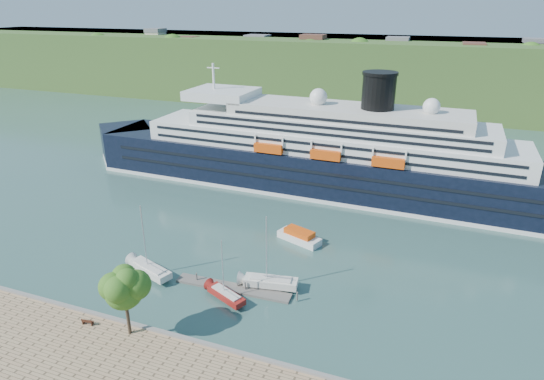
{
  "coord_description": "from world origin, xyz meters",
  "views": [
    {
      "loc": [
        26.95,
        -35.49,
        36.49
      ],
      "look_at": [
        2.7,
        30.0,
        7.61
      ],
      "focal_mm": 30.0,
      "sensor_mm": 36.0,
      "label": 1
    }
  ],
  "objects": [
    {
      "name": "ground",
      "position": [
        0.0,
        0.0,
        0.0
      ],
      "size": [
        400.0,
        400.0,
        0.0
      ],
      "primitive_type": "plane",
      "color": "#2E524F",
      "rests_on": "ground"
    },
    {
      "name": "far_hillside",
      "position": [
        0.0,
        145.0,
        12.0
      ],
      "size": [
        400.0,
        50.0,
        24.0
      ],
      "primitive_type": "cube",
      "color": "#325321",
      "rests_on": "ground"
    },
    {
      "name": "quay_coping",
      "position": [
        0.0,
        -0.2,
        1.15
      ],
      "size": [
        220.0,
        0.5,
        0.3
      ],
      "primitive_type": "cube",
      "color": "slate",
      "rests_on": "promenade"
    },
    {
      "name": "cruise_ship",
      "position": [
        4.38,
        51.9,
        12.4
      ],
      "size": [
        110.8,
        18.54,
        24.81
      ],
      "primitive_type": null,
      "rotation": [
        0.0,
        0.0,
        -0.02
      ],
      "color": "black",
      "rests_on": "ground"
    },
    {
      "name": "park_bench",
      "position": [
        -8.84,
        -1.96,
        1.45
      ],
      "size": [
        1.48,
        0.75,
        0.91
      ],
      "primitive_type": null,
      "rotation": [
        0.0,
        0.0,
        0.13
      ],
      "color": "#492214",
      "rests_on": "promenade"
    },
    {
      "name": "promenade_tree",
      "position": [
        -3.21,
        -1.5,
        5.76
      ],
      "size": [
        5.75,
        5.75,
        9.52
      ],
      "primitive_type": null,
      "color": "#29641A",
      "rests_on": "promenade"
    },
    {
      "name": "floating_pontoon",
      "position": [
        3.65,
        11.91,
        0.18
      ],
      "size": [
        16.54,
        2.65,
        0.37
      ],
      "primitive_type": null,
      "rotation": [
        0.0,
        0.0,
        0.04
      ],
      "color": "#67625B",
      "rests_on": "ground"
    },
    {
      "name": "sailboat_white_near",
      "position": [
        -8.81,
        10.73,
        5.23
      ],
      "size": [
        8.4,
        4.76,
        10.47
      ],
      "primitive_type": null,
      "rotation": [
        0.0,
        0.0,
        -0.33
      ],
      "color": "silver",
      "rests_on": "ground"
    },
    {
      "name": "sailboat_red",
      "position": [
        3.98,
        9.18,
        4.24
      ],
      "size": [
        6.73,
        4.35,
        8.48
      ],
      "primitive_type": null,
      "rotation": [
        0.0,
        0.0,
        -0.42
      ],
      "color": "maroon",
      "rests_on": "ground"
    },
    {
      "name": "sailboat_white_far",
      "position": [
        8.51,
        13.84,
        5.23
      ],
      "size": [
        8.36,
        3.56,
        10.47
      ],
      "primitive_type": null,
      "rotation": [
        0.0,
        0.0,
        0.17
      ],
      "color": "silver",
      "rests_on": "ground"
    },
    {
      "name": "tender_launch",
      "position": [
        8.22,
        28.05,
        1.04
      ],
      "size": [
        7.95,
        4.99,
        2.08
      ],
      "primitive_type": null,
      "rotation": [
        0.0,
        0.0,
        -0.35
      ],
      "color": "#DC4A0C",
      "rests_on": "ground"
    }
  ]
}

